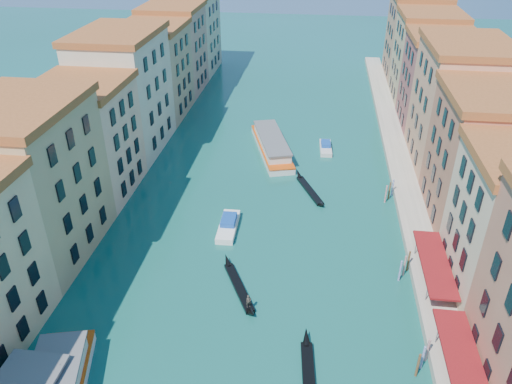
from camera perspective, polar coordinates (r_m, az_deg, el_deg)
left_bank_palazzos at (r=86.10m, az=-16.23°, el=9.06°), size 12.80×128.40×21.00m
right_bank_palazzos at (r=82.70m, az=22.81°, el=7.02°), size 12.80×128.40×21.00m
quay at (r=84.70m, az=16.39°, el=1.79°), size 4.00×140.00×1.00m
restaurant_awnings at (r=50.46m, az=22.98°, el=-18.77°), size 3.20×44.55×3.12m
mooring_poles_right at (r=54.72m, az=18.04°, el=-15.46°), size 1.44×54.24×3.20m
vaporetto_far at (r=90.17m, az=1.81°, el=5.43°), size 9.73×19.68×2.86m
gondola_fore at (r=59.17m, az=-1.98°, el=-10.71°), size 5.89×10.65×2.29m
gondola_right at (r=49.85m, az=6.08°, el=-20.91°), size 2.07×12.53×2.50m
gondola_far at (r=78.23m, az=6.10°, el=0.33°), size 5.50×10.93×1.64m
motorboat_mid at (r=68.95m, az=-3.19°, el=-3.79°), size 2.50×7.53×1.55m
motorboat_far at (r=91.95m, az=7.96°, el=5.12°), size 2.37×6.53×1.33m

